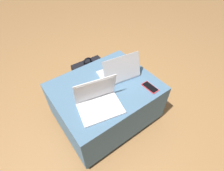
{
  "coord_description": "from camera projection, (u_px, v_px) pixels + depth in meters",
  "views": [
    {
      "loc": [
        -0.6,
        -0.92,
        1.57
      ],
      "look_at": [
        0.01,
        -0.09,
        0.54
      ],
      "focal_mm": 28.0,
      "sensor_mm": 36.0,
      "label": 1
    }
  ],
  "objects": [
    {
      "name": "laptop_far",
      "position": [
        119.0,
        72.0,
        1.63
      ],
      "size": [
        0.39,
        0.29,
        0.24
      ],
      "rotation": [
        0.0,
        0.0,
        2.98
      ],
      "color": "silver",
      "rests_on": "ottoman"
    },
    {
      "name": "backpack",
      "position": [
        89.0,
        76.0,
        2.06
      ],
      "size": [
        0.35,
        0.19,
        0.46
      ],
      "rotation": [
        0.0,
        0.0,
        3.11
      ],
      "color": "black",
      "rests_on": "ground_plane"
    },
    {
      "name": "laptop_near",
      "position": [
        99.0,
        102.0,
        1.37
      ],
      "size": [
        0.38,
        0.31,
        0.25
      ],
      "rotation": [
        0.0,
        0.0,
        -0.22
      ],
      "color": "silver",
      "rests_on": "ottoman"
    },
    {
      "name": "ottoman",
      "position": [
        106.0,
        102.0,
        1.73
      ],
      "size": [
        0.92,
        0.74,
        0.46
      ],
      "color": "#2A3D4E",
      "rests_on": "ground_plane"
    },
    {
      "name": "ground_plane",
      "position": [
        106.0,
        116.0,
        1.89
      ],
      "size": [
        14.0,
        14.0,
        0.0
      ],
      "primitive_type": "plane",
      "color": "#9E7042"
    },
    {
      "name": "cell_phone",
      "position": [
        150.0,
        87.0,
        1.55
      ],
      "size": [
        0.08,
        0.15,
        0.01
      ],
      "rotation": [
        0.0,
        0.0,
        0.03
      ],
      "color": "red",
      "rests_on": "ottoman"
    }
  ]
}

